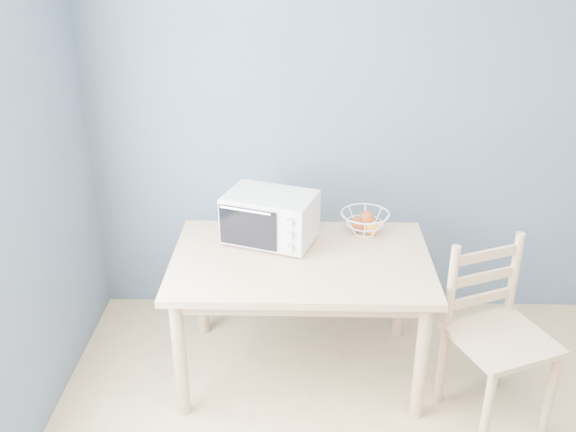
{
  "coord_description": "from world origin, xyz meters",
  "views": [
    {
      "loc": [
        -0.67,
        -1.51,
        2.43
      ],
      "look_at": [
        -0.75,
        1.66,
        0.93
      ],
      "focal_mm": 40.0,
      "sensor_mm": 36.0,
      "label": 1
    }
  ],
  "objects_px": {
    "dining_table": "(301,274)",
    "fruit_basket": "(365,222)",
    "toaster_oven": "(267,216)",
    "dining_chair": "(495,338)"
  },
  "relations": [
    {
      "from": "dining_table",
      "to": "fruit_basket",
      "type": "height_order",
      "value": "fruit_basket"
    },
    {
      "from": "fruit_basket",
      "to": "toaster_oven",
      "type": "bearing_deg",
      "value": -169.04
    },
    {
      "from": "toaster_oven",
      "to": "dining_chair",
      "type": "distance_m",
      "value": 1.36
    },
    {
      "from": "dining_table",
      "to": "fruit_basket",
      "type": "distance_m",
      "value": 0.51
    },
    {
      "from": "dining_table",
      "to": "fruit_basket",
      "type": "xyz_separation_m",
      "value": [
        0.37,
        0.31,
        0.17
      ]
    },
    {
      "from": "dining_table",
      "to": "fruit_basket",
      "type": "bearing_deg",
      "value": 39.85
    },
    {
      "from": "dining_table",
      "to": "toaster_oven",
      "type": "bearing_deg",
      "value": 134.43
    },
    {
      "from": "toaster_oven",
      "to": "fruit_basket",
      "type": "distance_m",
      "value": 0.58
    },
    {
      "from": "dining_table",
      "to": "dining_chair",
      "type": "relative_size",
      "value": 1.45
    },
    {
      "from": "fruit_basket",
      "to": "dining_chair",
      "type": "relative_size",
      "value": 0.32
    }
  ]
}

